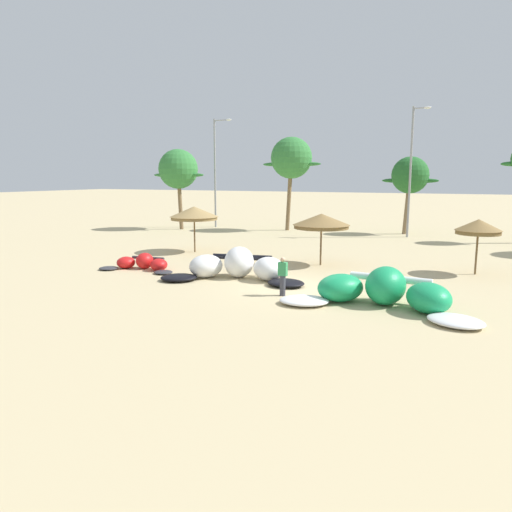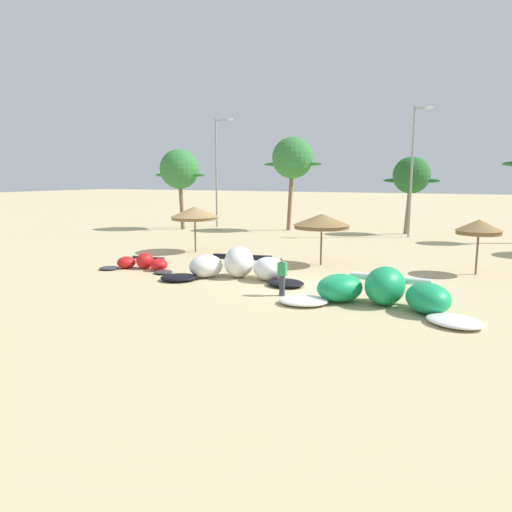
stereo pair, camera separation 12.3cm
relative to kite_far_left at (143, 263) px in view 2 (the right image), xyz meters
The scene contains 13 objects.
ground_plane 9.27m from the kite_far_left, ahead, with size 260.00×260.00×0.00m, color #C6B284.
kite_far_left is the anchor object (origin of this frame).
kite_left 5.68m from the kite_far_left, ahead, with size 7.14×4.06×1.52m.
kite_left_of_center 13.20m from the kite_far_left, ahead, with size 7.80×3.83×1.48m.
beach_umbrella_near_van 6.71m from the kite_far_left, 95.98° to the left, with size 3.16×3.16×2.99m.
beach_umbrella_middle 10.01m from the kite_far_left, 32.46° to the left, with size 3.17×3.17×2.88m.
beach_umbrella_near_palms 17.37m from the kite_far_left, 20.56° to the left, with size 2.26×2.26×2.80m.
person_near_kites 9.20m from the kite_far_left, 13.68° to the right, with size 0.36×0.24×1.62m.
palm_leftmost 20.78m from the kite_far_left, 118.17° to the left, with size 5.47×3.65×7.42m.
palm_left 22.01m from the kite_far_left, 88.90° to the left, with size 5.59×3.73×8.43m.
palm_left_of_gap 25.38m from the kite_far_left, 64.86° to the left, with size 4.67×3.11×6.59m.
lamppost_west 22.61m from the kite_far_left, 109.04° to the left, with size 1.92×0.24×10.30m.
lamppost_west_center 23.80m from the kite_far_left, 61.77° to the left, with size 1.41×0.24×10.35m.
Camera 2 is at (7.05, -19.38, 4.90)m, focal length 33.83 mm.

